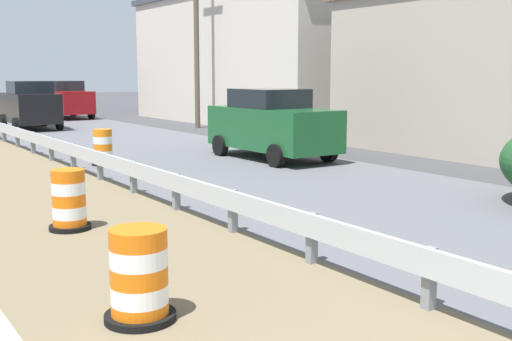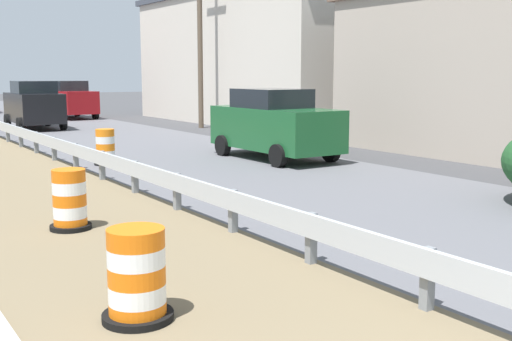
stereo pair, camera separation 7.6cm
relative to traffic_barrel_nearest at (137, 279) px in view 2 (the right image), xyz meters
The scene contains 9 objects.
guardrail_median 3.65m from the traffic_barrel_nearest, 42.76° to the right, with size 0.18×52.75×0.71m.
traffic_barrel_nearest is the anchor object (origin of this frame).
traffic_barrel_close 4.28m from the traffic_barrel_nearest, 81.90° to the left, with size 0.68×0.68×1.00m.
traffic_barrel_mid 11.65m from the traffic_barrel_nearest, 71.48° to the left, with size 0.65×0.65×1.01m.
car_trailing_near_lane 12.70m from the traffic_barrel_nearest, 48.51° to the left, with size 2.11×4.51×2.09m.
car_lead_far_lane 24.51m from the traffic_barrel_nearest, 78.14° to the left, with size 2.17×4.23×2.20m.
car_mid_far_lane 31.16m from the traffic_barrel_nearest, 74.09° to the left, with size 2.12×4.50×2.12m.
roadside_shop_far 27.37m from the traffic_barrel_nearest, 53.33° to the left, with size 7.14×16.29×6.74m.
utility_pole_mid 23.68m from the traffic_barrel_nearest, 59.91° to the left, with size 0.24×1.80×8.67m.
Camera 2 is at (-2.44, -1.54, 2.56)m, focal length 44.19 mm.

